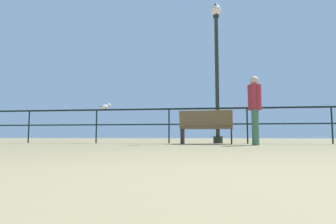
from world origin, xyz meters
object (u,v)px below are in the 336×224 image
at_px(person_at_railing, 255,105).
at_px(seagull_on_rail, 106,106).
at_px(lamppost_center, 217,63).
at_px(bench_near_left, 206,126).

relative_size(person_at_railing, seagull_on_rail, 4.86).
bearing_deg(lamppost_center, seagull_on_rail, -175.66).
height_order(lamppost_center, person_at_railing, lamppost_center).
relative_size(lamppost_center, seagull_on_rail, 12.87).
distance_m(bench_near_left, person_at_railing, 1.47).
distance_m(person_at_railing, seagull_on_rail, 4.59).
bearing_deg(seagull_on_rail, lamppost_center, 4.34).
distance_m(lamppost_center, person_at_railing, 2.45).
height_order(bench_near_left, lamppost_center, lamppost_center).
height_order(bench_near_left, seagull_on_rail, seagull_on_rail).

